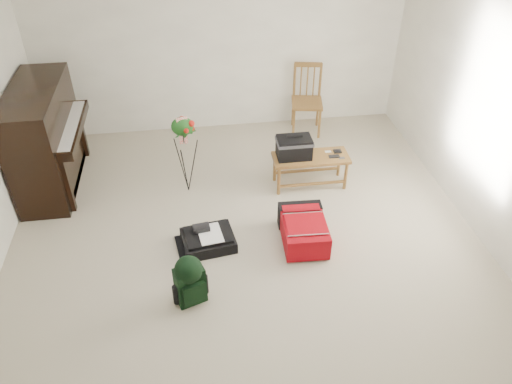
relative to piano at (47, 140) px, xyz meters
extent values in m
cube|color=#B9AE95|center=(2.19, -1.60, -0.60)|extent=(5.00, 5.50, 0.01)
cube|color=white|center=(2.19, -1.60, 1.90)|extent=(5.00, 5.50, 0.01)
cube|color=white|center=(2.19, 1.15, 0.65)|extent=(5.00, 0.04, 2.50)
cube|color=white|center=(4.69, -1.60, 0.65)|extent=(0.04, 5.50, 2.50)
cube|color=black|center=(-0.01, 0.00, 0.03)|extent=(0.55, 1.50, 1.25)
cube|color=black|center=(0.29, 0.00, 0.13)|extent=(0.28, 1.30, 0.10)
cube|color=white|center=(0.29, 0.00, 0.18)|extent=(0.22, 1.20, 0.02)
cube|color=black|center=(0.04, 0.00, -0.55)|extent=(0.45, 1.30, 0.10)
cube|color=brown|center=(3.09, -0.50, -0.21)|extent=(0.91, 0.37, 0.04)
cylinder|color=brown|center=(2.68, -0.65, -0.41)|extent=(0.04, 0.04, 0.37)
cylinder|color=brown|center=(2.68, -0.36, -0.41)|extent=(0.04, 0.04, 0.37)
cylinder|color=brown|center=(3.50, -0.65, -0.41)|extent=(0.04, 0.04, 0.37)
cylinder|color=brown|center=(3.50, -0.36, -0.41)|extent=(0.04, 0.04, 0.37)
cube|color=brown|center=(3.33, 0.80, -0.15)|extent=(0.49, 0.49, 0.04)
cylinder|color=brown|center=(3.15, 0.62, -0.38)|extent=(0.04, 0.04, 0.43)
cylinder|color=brown|center=(3.15, 0.98, -0.38)|extent=(0.04, 0.04, 0.43)
cylinder|color=brown|center=(3.51, 0.62, -0.38)|extent=(0.04, 0.04, 0.43)
cylinder|color=brown|center=(3.51, 0.98, -0.38)|extent=(0.04, 0.04, 0.43)
cube|color=brown|center=(3.33, 0.98, 0.34)|extent=(0.38, 0.11, 0.06)
cylinder|color=brown|center=(3.15, 0.98, 0.10)|extent=(0.04, 0.04, 0.52)
cylinder|color=brown|center=(3.51, 0.98, 0.10)|extent=(0.04, 0.04, 0.52)
cube|color=#A80717|center=(2.79, -1.51, -0.45)|extent=(0.48, 0.69, 0.26)
cube|color=black|center=(2.79, -1.25, -0.45)|extent=(0.48, 0.18, 0.28)
cube|color=#A80717|center=(2.79, -1.56, -0.31)|extent=(0.42, 0.40, 0.02)
cube|color=silver|center=(2.79, -1.75, -0.31)|extent=(0.42, 0.03, 0.01)
cube|color=black|center=(1.78, -1.43, -0.53)|extent=(0.59, 0.50, 0.13)
cube|color=black|center=(1.78, -1.43, -0.45)|extent=(0.52, 0.43, 0.03)
cube|color=white|center=(1.80, -1.45, -0.43)|extent=(0.28, 0.35, 0.01)
cube|color=black|center=(1.73, -1.37, -0.40)|extent=(0.18, 0.13, 0.05)
cube|color=black|center=(1.57, -2.16, -0.40)|extent=(0.30, 0.24, 0.40)
cube|color=black|center=(1.57, -2.26, -0.42)|extent=(0.22, 0.11, 0.23)
sphere|color=black|center=(1.57, -2.16, -0.20)|extent=(0.26, 0.26, 0.26)
cube|color=black|center=(1.51, -2.07, -0.40)|extent=(0.04, 0.04, 0.36)
cube|color=black|center=(1.64, -2.07, -0.40)|extent=(0.04, 0.04, 0.36)
cylinder|color=black|center=(1.61, -0.41, 0.20)|extent=(0.01, 0.01, 0.27)
ellipsoid|color=#1C541A|center=(1.61, -0.41, 0.28)|extent=(0.25, 0.18, 0.23)
cube|color=red|center=(1.61, -0.42, 0.36)|extent=(0.13, 0.07, 0.07)
camera|label=1|loc=(1.72, -5.38, 3.02)|focal=35.00mm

